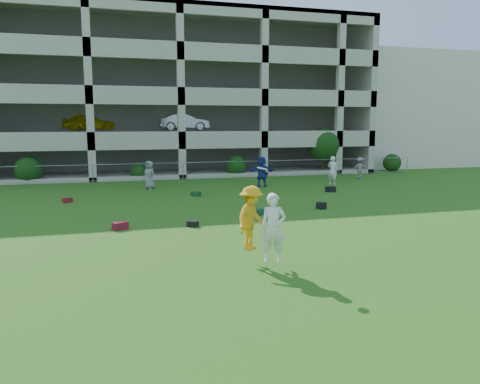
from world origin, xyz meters
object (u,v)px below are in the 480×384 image
object	(u,v)px
stucco_building	(398,112)
bystander_e	(333,170)
bystander_f	(359,168)
bystander_d	(262,172)
frisbee_contest	(257,221)
crate_d	(321,206)
bystander_c	(149,175)
parking_garage	(166,98)

from	to	relation	value
stucco_building	bystander_e	distance (m)	20.55
bystander_e	stucco_building	bearing A→B (deg)	-80.35
stucco_building	bystander_e	world-z (taller)	stucco_building
stucco_building	bystander_e	xyz separation A→B (m)	(-14.21, -14.27, -4.09)
stucco_building	bystander_f	bearing A→B (deg)	-132.45
bystander_d	frisbee_contest	bearing A→B (deg)	73.03
crate_d	frisbee_contest	bearing A→B (deg)	-126.29
stucco_building	frisbee_contest	bearing A→B (deg)	-129.32
frisbee_contest	bystander_e	bearing A→B (deg)	56.89
frisbee_contest	bystander_c	bearing A→B (deg)	95.61
stucco_building	bystander_e	size ratio (longest dim) A/B	8.81
crate_d	bystander_f	bearing A→B (deg)	52.55
crate_d	frisbee_contest	xyz separation A→B (m)	(-5.43, -7.40, 1.12)
stucco_building	bystander_c	xyz separation A→B (m)	(-25.64, -13.28, -4.16)
bystander_d	bystander_f	bearing A→B (deg)	-163.17
bystander_d	parking_garage	size ratio (longest dim) A/B	0.06
stucco_building	parking_garage	bearing A→B (deg)	-179.25
stucco_building	crate_d	world-z (taller)	stucco_building
bystander_f	bystander_c	bearing A→B (deg)	13.76
crate_d	bystander_c	bearing A→B (deg)	128.91
stucco_building	bystander_d	xyz separation A→B (m)	(-18.94, -14.20, -4.06)
bystander_c	parking_garage	world-z (taller)	parking_garage
frisbee_contest	parking_garage	distance (m)	29.48
bystander_f	parking_garage	xyz separation A→B (m)	(-11.98, 11.76, 5.25)
bystander_c	bystander_e	world-z (taller)	bystander_e
bystander_d	bystander_e	world-z (taller)	bystander_d
stucco_building	bystander_c	bearing A→B (deg)	-152.61
stucco_building	parking_garage	xyz separation A→B (m)	(-23.01, -0.30, 1.01)
bystander_c	frisbee_contest	bearing A→B (deg)	-38.67
bystander_d	crate_d	distance (m)	7.82
bystander_c	bystander_f	distance (m)	14.66
bystander_f	crate_d	world-z (taller)	bystander_f
stucco_building	parking_garage	world-z (taller)	parking_garage
bystander_e	bystander_f	distance (m)	3.88
bystander_c	bystander_d	world-z (taller)	bystander_d
frisbee_contest	bystander_f	bearing A→B (deg)	53.04
stucco_building	parking_garage	distance (m)	23.03
bystander_c	bystander_e	xyz separation A→B (m)	(11.43, -0.99, 0.07)
bystander_d	bystander_f	size ratio (longest dim) A/B	1.23
bystander_d	parking_garage	distance (m)	15.35
bystander_d	frisbee_contest	xyz separation A→B (m)	(-5.12, -15.17, 0.33)
bystander_e	frisbee_contest	distance (m)	18.03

